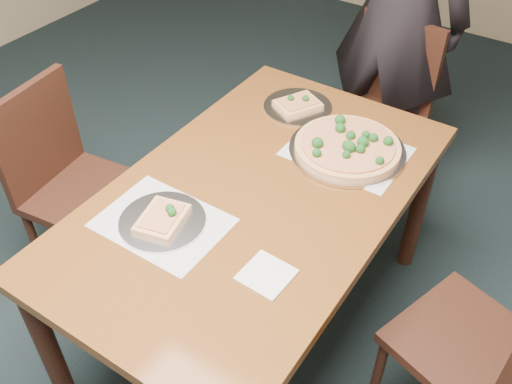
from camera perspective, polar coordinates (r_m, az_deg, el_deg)
The scene contains 11 objects.
dining_table at distance 2.01m, azimuth 0.00°, elevation -1.97°, with size 0.90×1.50×0.75m.
chair_far at distance 2.90m, azimuth 12.43°, elevation 8.72°, with size 0.46×0.46×0.91m.
chair_left at distance 2.50m, azimuth -18.33°, elevation 1.42°, with size 0.47×0.47×0.91m.
chair_right at distance 1.96m, azimuth 22.67°, elevation -14.40°, with size 0.53×0.53×0.91m.
diner at distance 2.86m, azimuth 14.21°, elevation 17.27°, with size 0.67×0.44×1.85m, color black.
placemat_main at distance 2.15m, azimuth 9.07°, elevation 4.02°, with size 0.42×0.32×0.00m, color white.
placemat_near at distance 1.86m, azimuth -9.32°, elevation -3.03°, with size 0.40×0.30×0.00m, color white.
pizza_pan at distance 2.13m, azimuth 9.15°, elevation 4.50°, with size 0.43×0.43×0.07m.
slice_plate_near at distance 1.85m, azimuth -9.32°, elevation -2.74°, with size 0.28×0.28×0.06m.
slice_plate_far at distance 2.36m, azimuth 4.20°, elevation 8.63°, with size 0.28×0.28×0.05m.
napkin at distance 1.68m, azimuth 1.06°, elevation -8.27°, with size 0.14×0.14×0.01m, color white.
Camera 1 is at (0.82, -0.44, 2.04)m, focal length 40.00 mm.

